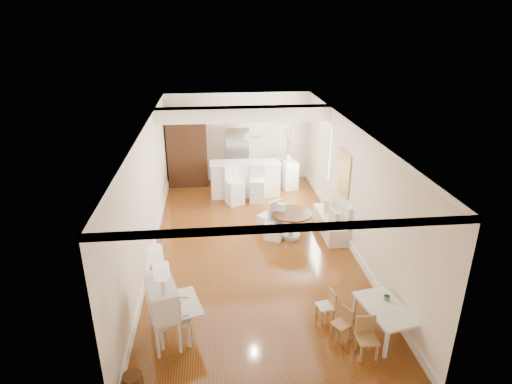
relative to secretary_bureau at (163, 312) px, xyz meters
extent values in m
plane|color=brown|center=(1.70, 2.93, -0.55)|extent=(9.00, 9.00, 0.00)
cube|color=white|center=(1.70, 2.93, 2.25)|extent=(4.50, 9.00, 0.04)
cube|color=#F3E4CE|center=(1.70, 7.43, 0.85)|extent=(4.50, 0.04, 2.80)
cube|color=#F3E4CE|center=(1.70, -1.57, 0.85)|extent=(4.50, 0.04, 2.80)
cube|color=#F3E4CE|center=(-0.55, 2.93, 0.85)|extent=(0.04, 9.00, 2.80)
cube|color=#F3E4CE|center=(3.95, 2.93, 0.85)|extent=(0.04, 9.00, 2.80)
cube|color=white|center=(1.70, 5.13, 2.07)|extent=(4.50, 0.45, 0.36)
cube|color=tan|center=(3.92, 3.43, 1.00)|extent=(0.04, 0.84, 1.04)
cube|color=white|center=(3.93, 5.33, 1.00)|extent=(0.04, 1.10, 1.40)
cylinder|color=#381E11|center=(0.50, 7.41, 1.30)|extent=(0.30, 0.03, 0.30)
cylinder|color=white|center=(1.70, 2.43, 2.20)|extent=(0.36, 0.36, 0.08)
cube|color=white|center=(0.00, 0.00, 0.00)|extent=(1.06, 1.07, 1.09)
cube|color=beige|center=(0.19, -0.01, -0.07)|extent=(0.57, 0.57, 0.96)
cylinder|color=#4E2D18|center=(-0.35, -1.02, -0.41)|extent=(0.33, 0.33, 0.28)
cube|color=white|center=(3.60, -0.24, -0.28)|extent=(0.84, 1.18, 0.54)
cube|color=tan|center=(2.87, -0.25, -0.27)|extent=(0.36, 0.36, 0.55)
cube|color=tan|center=(2.73, 0.22, -0.26)|extent=(0.33, 0.33, 0.58)
cube|color=#AB804D|center=(3.15, -0.68, -0.22)|extent=(0.32, 0.32, 0.66)
cube|color=silver|center=(3.69, 3.43, -0.06)|extent=(0.52, 1.60, 0.98)
cylinder|color=#462C16|center=(2.69, 3.28, -0.22)|extent=(1.26, 1.26, 0.65)
cube|color=white|center=(2.27, 3.28, -0.12)|extent=(0.55, 0.56, 0.85)
cube|color=silver|center=(2.19, 3.60, -0.10)|extent=(0.61, 0.61, 0.90)
cube|color=white|center=(1.80, 6.03, -0.03)|extent=(2.05, 0.65, 1.03)
cube|color=white|center=(1.45, 5.43, 0.00)|extent=(0.57, 0.57, 1.08)
cube|color=white|center=(2.10, 5.52, -0.02)|extent=(0.48, 0.48, 1.05)
cube|color=#381E11|center=(0.10, 7.11, 0.60)|extent=(1.20, 0.60, 2.30)
imported|color=silver|center=(2.00, 7.08, 0.35)|extent=(0.75, 0.65, 1.80)
cube|color=white|center=(3.17, 6.63, -0.11)|extent=(0.55, 0.96, 0.86)
imported|color=#538F5C|center=(3.68, -0.05, 0.03)|extent=(0.13, 0.13, 0.09)
imported|color=white|center=(3.17, 6.65, 0.41)|extent=(0.25, 0.25, 0.20)
camera|label=1|loc=(0.90, -5.72, 4.37)|focal=30.00mm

